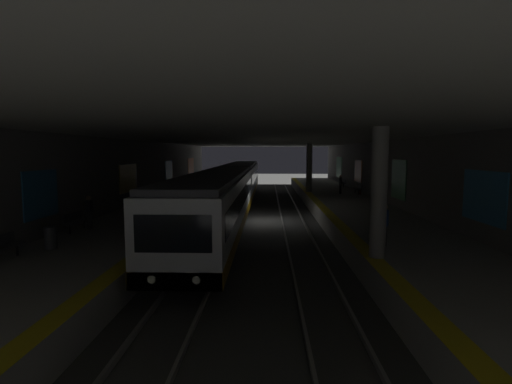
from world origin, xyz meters
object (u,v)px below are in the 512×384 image
metro_train (233,187)px  person_standing_far (340,184)px  bench_right_far (180,183)px  bench_right_near (1,246)px  backpack_on_floor (360,192)px  bench_left_mid (358,188)px  person_boarding (384,223)px  trash_bin (50,238)px  bench_left_far (343,182)px  person_waiting_near (149,207)px  pillar_near (379,193)px  person_walking_mid (89,211)px  bench_right_mid (75,220)px  pillar_far (309,168)px

metro_train → person_standing_far: metro_train is taller
bench_right_far → person_standing_far: 16.20m
bench_right_near → backpack_on_floor: bearing=-38.7°
bench_left_mid → bench_right_far: 17.68m
bench_right_near → person_boarding: bearing=-79.2°
person_standing_far → trash_bin: size_ratio=2.00×
backpack_on_floor → bench_left_far: bearing=0.2°
bench_left_mid → person_waiting_near: size_ratio=1.07×
trash_bin → bench_right_far: bearing=1.7°
pillar_near → bench_left_far: 28.29m
bench_right_near → person_walking_mid: (5.50, -0.46, 0.35)m
pillar_near → person_waiting_near: pillar_near is taller
person_waiting_near → trash_bin: (-5.27, 2.16, -0.43)m
bench_right_far → trash_bin: 24.90m
bench_right_mid → trash_bin: size_ratio=2.00×
metro_train → bench_left_far: metro_train is taller
bench_right_near → metro_train: bearing=-19.9°
bench_right_near → bench_right_mid: size_ratio=1.00×
pillar_far → bench_right_far: 13.35m
pillar_far → bench_left_far: bearing=-38.6°
bench_right_far → person_standing_far: (-4.69, -15.50, 0.40)m
metro_train → trash_bin: (-15.79, 5.60, -0.55)m
bench_left_far → person_waiting_near: bearing=147.0°
bench_right_mid → person_boarding: (-2.42, -13.63, 0.37)m
person_waiting_near → pillar_near: bearing=-121.3°
person_standing_far → person_waiting_near: bearing=139.8°
bench_left_far → backpack_on_floor: bearing=-179.8°
person_standing_far → backpack_on_floor: bearing=-108.3°
person_walking_mid → bench_right_near: bearing=175.2°
bench_right_far → person_waiting_near: 19.83m
metro_train → person_boarding: (-14.87, -7.30, -0.08)m
trash_bin → bench_left_mid: bearing=-38.9°
bench_left_mid → person_waiting_near: 20.63m
bench_right_mid → backpack_on_floor: bench_right_mid is taller
bench_left_far → trash_bin: bench_left_far is taller
bench_right_far → person_boarding: (-23.96, -13.63, 0.37)m
person_walking_mid → person_standing_far: 22.24m
metro_train → bench_right_mid: (-12.45, 6.33, -0.45)m
bench_left_mid → person_waiting_near: bearing=136.6°
metro_train → person_waiting_near: size_ratio=24.23×
bench_right_near → person_standing_far: 26.82m
bench_left_far → bench_right_mid: bearing=144.3°
bench_left_mid → bench_right_near: size_ratio=1.00×
bench_right_far → pillar_far: bearing=-103.2°
pillar_far → bench_right_mid: (-18.52, 12.88, -1.75)m
backpack_on_floor → person_standing_far: bearing=71.7°
person_walking_mid → bench_left_mid: bearing=-45.3°
person_standing_far → bench_right_mid: bearing=137.4°
person_waiting_near → backpack_on_floor: person_waiting_near is taller
metro_train → backpack_on_floor: size_ratio=96.41×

